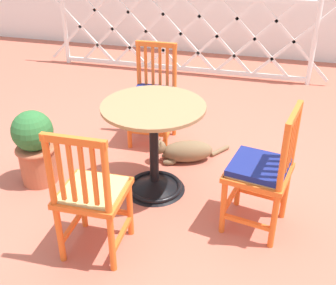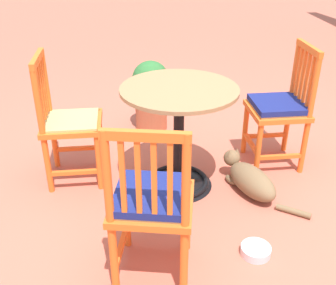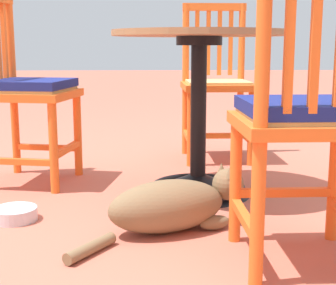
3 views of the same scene
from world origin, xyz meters
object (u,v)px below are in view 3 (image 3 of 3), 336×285
(orange_chair_by_planter, at_px, (27,91))
(orange_chair_tucked_in, at_px, (306,120))
(orange_chair_near_fence, at_px, (217,86))
(pet_water_bowl, at_px, (15,214))
(cafe_table, at_px, (198,132))
(tabby_cat, at_px, (177,205))

(orange_chair_by_planter, relative_size, orange_chair_tucked_in, 1.00)
(orange_chair_near_fence, bearing_deg, pet_water_bowl, 50.19)
(cafe_table, bearing_deg, orange_chair_near_fence, -103.19)
(orange_chair_tucked_in, bearing_deg, orange_chair_near_fence, -87.30)
(cafe_table, bearing_deg, pet_water_bowl, 25.40)
(cafe_table, height_order, pet_water_bowl, cafe_table)
(orange_chair_near_fence, bearing_deg, cafe_table, 76.81)
(orange_chair_near_fence, height_order, pet_water_bowl, orange_chair_near_fence)
(cafe_table, xyz_separation_m, pet_water_bowl, (0.74, 0.35, -0.26))
(cafe_table, distance_m, tabby_cat, 0.53)
(orange_chair_tucked_in, distance_m, orange_chair_near_fence, 1.52)
(orange_chair_tucked_in, height_order, tabby_cat, orange_chair_tucked_in)
(orange_chair_by_planter, xyz_separation_m, tabby_cat, (-0.69, 0.71, -0.35))
(cafe_table, height_order, orange_chair_near_fence, orange_chair_near_fence)
(cafe_table, bearing_deg, tabby_cat, 75.82)
(orange_chair_tucked_in, xyz_separation_m, orange_chair_near_fence, (0.07, -1.52, -0.01))
(orange_chair_near_fence, relative_size, tabby_cat, 1.44)
(orange_chair_near_fence, bearing_deg, tabby_cat, 76.42)
(pet_water_bowl, bearing_deg, tabby_cat, 168.46)
(cafe_table, height_order, orange_chair_tucked_in, orange_chair_tucked_in)
(orange_chair_tucked_in, xyz_separation_m, tabby_cat, (0.37, -0.30, -0.35))
(orange_chair_near_fence, xyz_separation_m, pet_water_bowl, (0.91, 1.10, -0.41))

